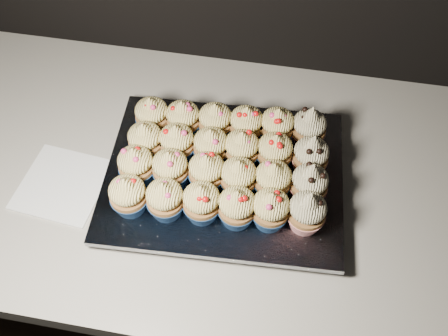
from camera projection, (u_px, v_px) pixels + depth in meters
name	position (u px, v px, depth m)	size (l,w,h in m)	color
cabinet	(215.00, 272.00, 1.31)	(2.40, 0.60, 0.86)	black
worktop	(212.00, 177.00, 0.94)	(2.44, 0.64, 0.04)	beige
napkin	(63.00, 184.00, 0.91)	(0.15, 0.15, 0.00)	white
baking_tray	(224.00, 180.00, 0.90)	(0.39, 0.29, 0.02)	black
foil_lining	(224.00, 175.00, 0.89)	(0.42, 0.33, 0.01)	silver
cupcake_0	(128.00, 195.00, 0.81)	(0.06, 0.06, 0.08)	navy
cupcake_1	(165.00, 199.00, 0.81)	(0.06, 0.06, 0.08)	navy
cupcake_2	(202.00, 202.00, 0.81)	(0.06, 0.06, 0.08)	navy
cupcake_3	(237.00, 207.00, 0.80)	(0.06, 0.06, 0.08)	navy
cupcake_4	(270.00, 209.00, 0.80)	(0.06, 0.06, 0.08)	navy
cupcake_5	(307.00, 211.00, 0.79)	(0.06, 0.06, 0.10)	red
cupcake_6	(136.00, 165.00, 0.85)	(0.06, 0.06, 0.08)	navy
cupcake_7	(170.00, 169.00, 0.84)	(0.06, 0.06, 0.08)	navy
cupcake_8	(207.00, 172.00, 0.84)	(0.06, 0.06, 0.08)	navy
cupcake_9	(238.00, 177.00, 0.83)	(0.06, 0.06, 0.08)	navy
cupcake_10	(273.00, 180.00, 0.83)	(0.06, 0.06, 0.08)	navy
cupcake_11	(309.00, 183.00, 0.82)	(0.06, 0.06, 0.10)	red
cupcake_12	(146.00, 141.00, 0.88)	(0.06, 0.06, 0.08)	navy
cupcake_13	(177.00, 143.00, 0.88)	(0.06, 0.06, 0.08)	navy
cupcake_14	(211.00, 147.00, 0.87)	(0.06, 0.06, 0.08)	navy
cupcake_15	(242.00, 149.00, 0.87)	(0.06, 0.06, 0.08)	navy
cupcake_16	(275.00, 152.00, 0.86)	(0.06, 0.06, 0.08)	navy
cupcake_17	(311.00, 156.00, 0.86)	(0.06, 0.06, 0.10)	red
cupcake_18	(152.00, 116.00, 0.91)	(0.06, 0.06, 0.08)	navy
cupcake_19	(183.00, 119.00, 0.91)	(0.06, 0.06, 0.08)	navy
cupcake_20	(215.00, 121.00, 0.90)	(0.06, 0.06, 0.08)	navy
cupcake_21	(246.00, 124.00, 0.90)	(0.06, 0.06, 0.08)	navy
cupcake_22	(277.00, 126.00, 0.90)	(0.06, 0.06, 0.08)	navy
cupcake_23	(309.00, 128.00, 0.89)	(0.06, 0.06, 0.10)	red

